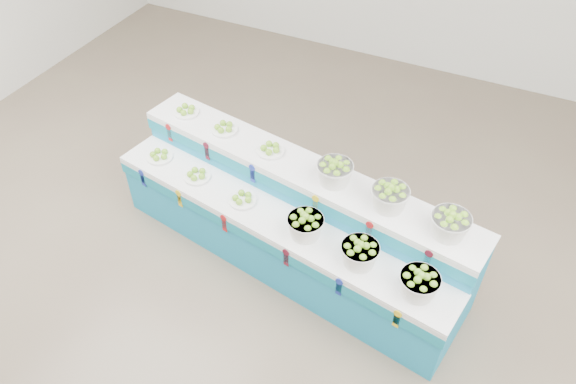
# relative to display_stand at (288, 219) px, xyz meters

# --- Properties ---
(ground) EXTENTS (10.00, 10.00, 0.00)m
(ground) POSITION_rel_display_stand_xyz_m (0.19, -0.79, -0.51)
(ground) COLOR brown
(ground) RESTS_ON ground
(display_stand) EXTENTS (3.73, 1.55, 1.02)m
(display_stand) POSITION_rel_display_stand_xyz_m (0.00, 0.00, 0.00)
(display_stand) COLOR #1B8FC2
(display_stand) RESTS_ON ground
(plate_lower_left) EXTENTS (0.31, 0.31, 0.09)m
(plate_lower_left) POSITION_rel_display_stand_xyz_m (-1.47, 0.03, 0.26)
(plate_lower_left) COLOR white
(plate_lower_left) RESTS_ON display_stand
(plate_lower_mid) EXTENTS (0.31, 0.31, 0.09)m
(plate_lower_mid) POSITION_rel_display_stand_xyz_m (-0.96, -0.06, 0.26)
(plate_lower_mid) COLOR white
(plate_lower_mid) RESTS_ON display_stand
(plate_lower_right) EXTENTS (0.31, 0.31, 0.09)m
(plate_lower_right) POSITION_rel_display_stand_xyz_m (-0.40, -0.16, 0.26)
(plate_lower_right) COLOR white
(plate_lower_right) RESTS_ON display_stand
(basket_lower_left) EXTENTS (0.38, 0.38, 0.23)m
(basket_lower_left) POSITION_rel_display_stand_xyz_m (0.30, -0.28, 0.33)
(basket_lower_left) COLOR silver
(basket_lower_left) RESTS_ON display_stand
(basket_lower_mid) EXTENTS (0.38, 0.38, 0.23)m
(basket_lower_mid) POSITION_rel_display_stand_xyz_m (0.84, -0.38, 0.33)
(basket_lower_mid) COLOR silver
(basket_lower_mid) RESTS_ON display_stand
(basket_lower_right) EXTENTS (0.38, 0.38, 0.23)m
(basket_lower_right) POSITION_rel_display_stand_xyz_m (1.37, -0.47, 0.33)
(basket_lower_right) COLOR silver
(basket_lower_right) RESTS_ON display_stand
(plate_upper_left) EXTENTS (0.31, 0.31, 0.09)m
(plate_upper_left) POSITION_rel_display_stand_xyz_m (-1.39, 0.47, 0.56)
(plate_upper_left) COLOR white
(plate_upper_left) RESTS_ON display_stand
(plate_upper_mid) EXTENTS (0.31, 0.31, 0.09)m
(plate_upper_mid) POSITION_rel_display_stand_xyz_m (-0.89, 0.38, 0.56)
(plate_upper_mid) COLOR white
(plate_upper_mid) RESTS_ON display_stand
(plate_upper_right) EXTENTS (0.31, 0.31, 0.09)m
(plate_upper_right) POSITION_rel_display_stand_xyz_m (-0.32, 0.28, 0.56)
(plate_upper_right) COLOR white
(plate_upper_right) RESTS_ON display_stand
(basket_upper_left) EXTENTS (0.38, 0.38, 0.23)m
(basket_upper_left) POSITION_rel_display_stand_xyz_m (0.38, 0.16, 0.63)
(basket_upper_left) COLOR silver
(basket_upper_left) RESTS_ON display_stand
(basket_upper_mid) EXTENTS (0.38, 0.38, 0.23)m
(basket_upper_mid) POSITION_rel_display_stand_xyz_m (0.92, 0.06, 0.63)
(basket_upper_mid) COLOR silver
(basket_upper_mid) RESTS_ON display_stand
(basket_upper_right) EXTENTS (0.38, 0.38, 0.23)m
(basket_upper_right) POSITION_rel_display_stand_xyz_m (1.45, -0.03, 0.63)
(basket_upper_right) COLOR silver
(basket_upper_right) RESTS_ON display_stand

